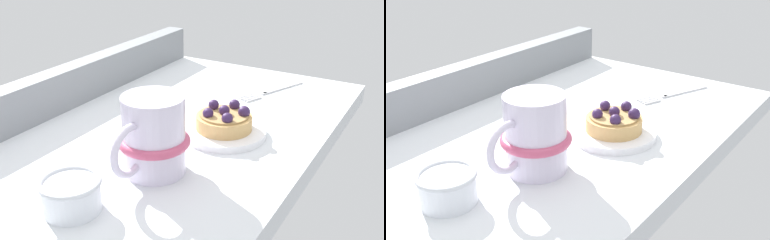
# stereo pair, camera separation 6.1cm
# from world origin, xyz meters

# --- Properties ---
(ground_plane) EXTENTS (0.73, 0.43, 0.03)m
(ground_plane) POSITION_xyz_m (0.00, 0.00, -0.02)
(ground_plane) COLOR silver
(window_rail_back) EXTENTS (0.72, 0.04, 0.07)m
(window_rail_back) POSITION_xyz_m (0.00, 0.20, 0.03)
(window_rail_back) COLOR gray
(window_rail_back) RESTS_ON ground_plane
(dessert_plate) EXTENTS (0.12, 0.12, 0.01)m
(dessert_plate) POSITION_xyz_m (0.04, -0.08, 0.00)
(dessert_plate) COLOR white
(dessert_plate) RESTS_ON ground_plane
(raspberry_tart) EXTENTS (0.08, 0.08, 0.04)m
(raspberry_tart) POSITION_xyz_m (0.04, -0.08, 0.02)
(raspberry_tart) COLOR tan
(raspberry_tart) RESTS_ON dessert_plate
(coffee_mug) EXTENTS (0.13, 0.09, 0.10)m
(coffee_mug) POSITION_xyz_m (-0.10, -0.05, 0.05)
(coffee_mug) COLOR silver
(coffee_mug) RESTS_ON ground_plane
(dessert_fork) EXTENTS (0.15, 0.07, 0.01)m
(dessert_fork) POSITION_xyz_m (0.25, -0.08, 0.00)
(dessert_fork) COLOR silver
(dessert_fork) RESTS_ON ground_plane
(sugar_bowl) EXTENTS (0.07, 0.07, 0.04)m
(sugar_bowl) POSITION_xyz_m (-0.21, -0.02, 0.02)
(sugar_bowl) COLOR silver
(sugar_bowl) RESTS_ON ground_plane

